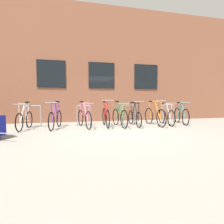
# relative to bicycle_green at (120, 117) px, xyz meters

# --- Properties ---
(ground_plane) EXTENTS (42.00, 42.00, 0.00)m
(ground_plane) POSITION_rel_bicycle_green_xyz_m (-0.42, -1.28, -0.40)
(ground_plane) COLOR gray
(storefront_building) EXTENTS (28.00, 6.62, 5.80)m
(storefront_building) POSITION_rel_bicycle_green_xyz_m (-0.42, 5.21, 2.50)
(storefront_building) COLOR brown
(storefront_building) RESTS_ON ground
(bike_rack) EXTENTS (6.60, 0.05, 0.87)m
(bike_rack) POSITION_rel_bicycle_green_xyz_m (-0.41, 0.62, 0.13)
(bike_rack) COLOR gray
(bike_rack) RESTS_ON ground
(bicycle_green) EXTENTS (0.44, 1.71, 1.08)m
(bicycle_green) POSITION_rel_bicycle_green_xyz_m (0.00, 0.00, 0.00)
(bicycle_green) COLOR black
(bicycle_green) RESTS_ON ground
(bicycle_teal) EXTENTS (0.55, 1.72, 1.02)m
(bicycle_teal) POSITION_rel_bicycle_green_xyz_m (2.96, 0.16, 0.00)
(bicycle_teal) COLOR black
(bicycle_teal) RESTS_ON ground
(bicycle_pink) EXTENTS (0.54, 1.73, 1.07)m
(bicycle_pink) POSITION_rel_bicycle_green_xyz_m (-1.43, 0.11, -0.01)
(bicycle_pink) COLOR black
(bicycle_pink) RESTS_ON ground
(bicycle_orange) EXTENTS (0.44, 1.83, 1.10)m
(bicycle_orange) POSITION_rel_bicycle_green_xyz_m (1.56, -0.01, 0.01)
(bicycle_orange) COLOR black
(bicycle_orange) RESTS_ON ground
(bicycle_white) EXTENTS (0.44, 1.62, 1.05)m
(bicycle_white) POSITION_rel_bicycle_green_xyz_m (-3.63, 0.15, -0.02)
(bicycle_white) COLOR black
(bicycle_white) RESTS_ON ground
(bicycle_silver) EXTENTS (0.44, 1.69, 0.99)m
(bicycle_silver) POSITION_rel_bicycle_green_xyz_m (2.14, 0.05, -0.02)
(bicycle_silver) COLOR black
(bicycle_silver) RESTS_ON ground
(bicycle_purple) EXTENTS (0.49, 1.70, 1.07)m
(bicycle_purple) POSITION_rel_bicycle_green_xyz_m (-2.53, 0.13, -0.01)
(bicycle_purple) COLOR black
(bicycle_purple) RESTS_ON ground
(bicycle_black) EXTENTS (0.44, 1.70, 1.06)m
(bicycle_black) POSITION_rel_bicycle_green_xyz_m (0.67, 0.06, -0.02)
(bicycle_black) COLOR black
(bicycle_black) RESTS_ON ground
(bicycle_red) EXTENTS (0.44, 1.76, 1.11)m
(bicycle_red) POSITION_rel_bicycle_green_xyz_m (-0.55, 0.14, 0.01)
(bicycle_red) COLOR black
(bicycle_red) RESTS_ON ground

